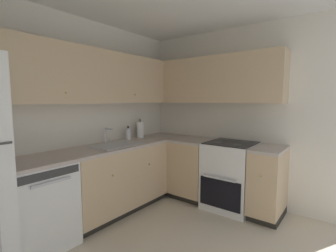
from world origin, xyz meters
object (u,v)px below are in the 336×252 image
dishwasher (37,205)px  soap_bottle (128,134)px  paper_towel_roll (140,130)px  oven_range (230,175)px

dishwasher → soap_bottle: (1.40, 0.18, 0.54)m
soap_bottle → paper_towel_roll: bearing=-5.0°
dishwasher → paper_towel_roll: 1.74m
oven_range → soap_bottle: 1.55m
oven_range → paper_towel_roll: 1.47m
soap_bottle → oven_range: bearing=-64.9°
soap_bottle → dishwasher: bearing=-172.7°
dishwasher → oven_range: (2.03, -1.14, 0.03)m
oven_range → soap_bottle: bearing=115.1°
oven_range → soap_bottle: (-0.62, 1.33, 0.52)m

